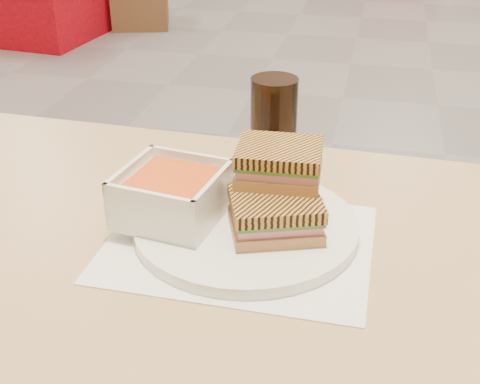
% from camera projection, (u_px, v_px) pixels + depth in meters
% --- Properties ---
extents(main_table, '(1.23, 0.74, 0.75)m').
position_uv_depth(main_table, '(171.00, 310.00, 0.89)').
color(main_table, tan).
rests_on(main_table, ground).
extents(tray_liner, '(0.35, 0.27, 0.00)m').
position_uv_depth(tray_liner, '(239.00, 243.00, 0.83)').
color(tray_liner, white).
rests_on(tray_liner, main_table).
extents(plate, '(0.30, 0.30, 0.02)m').
position_uv_depth(plate, '(246.00, 226.00, 0.85)').
color(plate, white).
rests_on(plate, tray_liner).
extents(soup_bowl, '(0.15, 0.15, 0.07)m').
position_uv_depth(soup_bowl, '(172.00, 197.00, 0.85)').
color(soup_bowl, white).
rests_on(soup_bowl, plate).
extents(panini_lower, '(0.14, 0.13, 0.05)m').
position_uv_depth(panini_lower, '(275.00, 214.00, 0.82)').
color(panini_lower, '#B17B40').
rests_on(panini_lower, plate).
extents(panini_upper, '(0.11, 0.10, 0.05)m').
position_uv_depth(panini_upper, '(279.00, 163.00, 0.84)').
color(panini_upper, '#B17B40').
rests_on(panini_upper, panini_lower).
extents(cola_glass, '(0.07, 0.07, 0.15)m').
position_uv_depth(cola_glass, '(273.00, 126.00, 0.98)').
color(cola_glass, black).
rests_on(cola_glass, main_table).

